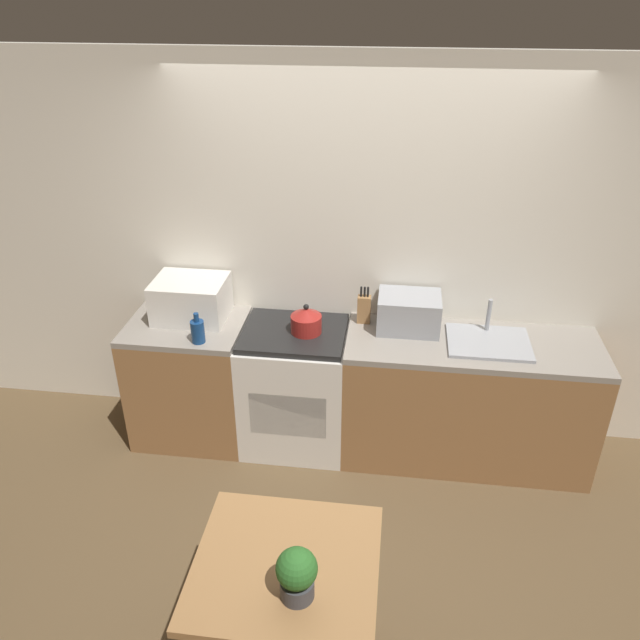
# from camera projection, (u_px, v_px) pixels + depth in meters

# --- Properties ---
(ground_plane) EXTENTS (16.00, 16.00, 0.00)m
(ground_plane) POSITION_uv_depth(u_px,v_px,m) (345.00, 518.00, 3.88)
(ground_plane) COLOR brown
(wall_back) EXTENTS (10.00, 0.06, 2.60)m
(wall_back) POSITION_uv_depth(u_px,v_px,m) (364.00, 258.00, 4.17)
(wall_back) COLOR silver
(wall_back) RESTS_ON ground_plane
(counter_left_run) EXTENTS (0.78, 0.62, 0.90)m
(counter_left_run) POSITION_uv_depth(u_px,v_px,m) (192.00, 379.00, 4.42)
(counter_left_run) COLOR olive
(counter_left_run) RESTS_ON ground_plane
(counter_right_run) EXTENTS (1.63, 0.62, 0.90)m
(counter_right_run) POSITION_uv_depth(u_px,v_px,m) (466.00, 400.00, 4.20)
(counter_right_run) COLOR olive
(counter_right_run) RESTS_ON ground_plane
(stove_range) EXTENTS (0.71, 0.62, 0.90)m
(stove_range) POSITION_uv_depth(u_px,v_px,m) (295.00, 387.00, 4.33)
(stove_range) COLOR silver
(stove_range) RESTS_ON ground_plane
(kettle) EXTENTS (0.20, 0.20, 0.20)m
(kettle) POSITION_uv_depth(u_px,v_px,m) (306.00, 320.00, 4.06)
(kettle) COLOR maroon
(kettle) RESTS_ON stove_range
(microwave) EXTENTS (0.48, 0.38, 0.28)m
(microwave) POSITION_uv_depth(u_px,v_px,m) (191.00, 299.00, 4.21)
(microwave) COLOR silver
(microwave) RESTS_ON counter_left_run
(bottle) EXTENTS (0.09, 0.09, 0.21)m
(bottle) POSITION_uv_depth(u_px,v_px,m) (198.00, 331.00, 3.95)
(bottle) COLOR navy
(bottle) RESTS_ON counter_left_run
(knife_block) EXTENTS (0.09, 0.06, 0.26)m
(knife_block) POSITION_uv_depth(u_px,v_px,m) (364.00, 309.00, 4.17)
(knife_block) COLOR #9E7042
(knife_block) RESTS_ON counter_right_run
(toaster_oven) EXTENTS (0.41, 0.31, 0.24)m
(toaster_oven) POSITION_uv_depth(u_px,v_px,m) (409.00, 312.00, 4.09)
(toaster_oven) COLOR #999BA0
(toaster_oven) RESTS_ON counter_right_run
(sink_basin) EXTENTS (0.52, 0.42, 0.24)m
(sink_basin) POSITION_uv_depth(u_px,v_px,m) (489.00, 341.00, 3.97)
(sink_basin) COLOR #999BA0
(sink_basin) RESTS_ON counter_right_run
(dining_table) EXTENTS (0.79, 0.75, 0.75)m
(dining_table) POSITION_uv_depth(u_px,v_px,m) (286.00, 580.00, 2.71)
(dining_table) COLOR #9E7042
(dining_table) RESTS_ON ground_plane
(potted_plant) EXTENTS (0.17, 0.17, 0.24)m
(potted_plant) POSITION_uv_depth(u_px,v_px,m) (297.00, 574.00, 2.46)
(potted_plant) COLOR #424247
(potted_plant) RESTS_ON dining_table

